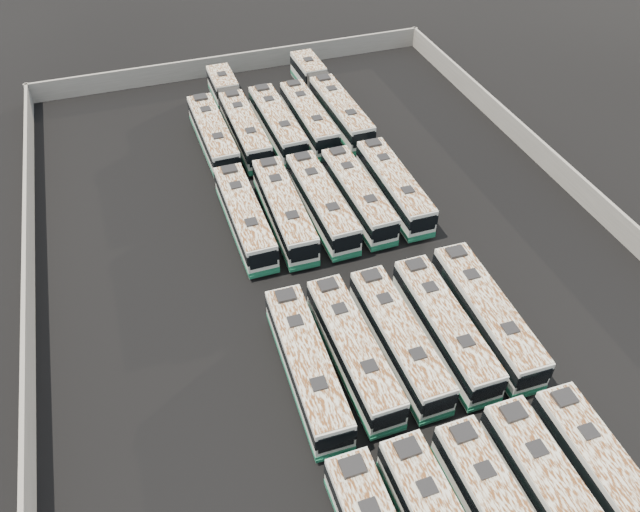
{
  "coord_description": "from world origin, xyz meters",
  "views": [
    {
      "loc": [
        -12.7,
        -30.35,
        32.82
      ],
      "look_at": [
        -1.67,
        1.86,
        1.6
      ],
      "focal_mm": 35.0,
      "sensor_mm": 36.0,
      "label": 1
    }
  ],
  "objects_px": {
    "bus_midback_far_right": "(394,187)",
    "bus_front_right": "(559,506)",
    "bus_midfront_right": "(444,327)",
    "bus_midback_far_left": "(245,217)",
    "bus_midfront_center": "(399,339)",
    "bus_back_far_right": "(329,98)",
    "bus_back_left": "(237,115)",
    "bus_back_center": "(277,124)",
    "bus_midback_right": "(358,195)",
    "bus_midback_left": "(284,210)",
    "bus_midfront_left": "(353,350)",
    "bus_back_far_left": "(213,135)",
    "bus_back_right": "(309,118)",
    "bus_midback_center": "(322,202)",
    "bus_midfront_far_left": "(307,365)",
    "bus_midfront_far_right": "(486,315)",
    "bus_front_far_right": "(610,485)"
  },
  "relations": [
    {
      "from": "bus_midfront_far_left",
      "to": "bus_front_right",
      "type": "bearing_deg",
      "value": -51.84
    },
    {
      "from": "bus_midback_far_right",
      "to": "bus_midfront_right",
      "type": "bearing_deg",
      "value": -101.59
    },
    {
      "from": "bus_midback_far_left",
      "to": "bus_midback_left",
      "type": "xyz_separation_m",
      "value": [
        3.22,
        -0.2,
        0.03
      ]
    },
    {
      "from": "bus_midback_right",
      "to": "bus_back_right",
      "type": "relative_size",
      "value": 0.99
    },
    {
      "from": "bus_midfront_center",
      "to": "bus_back_right",
      "type": "bearing_deg",
      "value": 82.89
    },
    {
      "from": "bus_midfront_right",
      "to": "bus_midback_far_left",
      "type": "relative_size",
      "value": 0.99
    },
    {
      "from": "bus_midback_center",
      "to": "bus_back_right",
      "type": "xyz_separation_m",
      "value": [
        3.19,
        13.14,
        -0.03
      ]
    },
    {
      "from": "bus_midback_far_right",
      "to": "bus_front_right",
      "type": "bearing_deg",
      "value": -96.46
    },
    {
      "from": "bus_midfront_far_left",
      "to": "bus_midback_far_left",
      "type": "bearing_deg",
      "value": 91.99
    },
    {
      "from": "bus_midfront_center",
      "to": "bus_back_far_right",
      "type": "distance_m",
      "value": 32.05
    },
    {
      "from": "bus_midback_far_right",
      "to": "bus_back_far_right",
      "type": "bearing_deg",
      "value": 90.36
    },
    {
      "from": "bus_midback_left",
      "to": "bus_midback_far_right",
      "type": "bearing_deg",
      "value": 1.74
    },
    {
      "from": "bus_midback_far_left",
      "to": "bus_back_left",
      "type": "distance_m",
      "value": 16.15
    },
    {
      "from": "bus_midfront_far_right",
      "to": "bus_back_right",
      "type": "xyz_separation_m",
      "value": [
        -3.24,
        28.38,
        -0.05
      ]
    },
    {
      "from": "bus_front_right",
      "to": "bus_midfront_center",
      "type": "distance_m",
      "value": 13.28
    },
    {
      "from": "bus_back_left",
      "to": "bus_back_right",
      "type": "height_order",
      "value": "same"
    },
    {
      "from": "bus_back_far_left",
      "to": "bus_midfront_right",
      "type": "bearing_deg",
      "value": -72.43
    },
    {
      "from": "bus_midfront_right",
      "to": "bus_midback_left",
      "type": "bearing_deg",
      "value": 113.04
    },
    {
      "from": "bus_midfront_left",
      "to": "bus_midback_left",
      "type": "xyz_separation_m",
      "value": [
        -0.09,
        15.17,
        0.05
      ]
    },
    {
      "from": "bus_back_left",
      "to": "bus_back_center",
      "type": "distance_m",
      "value": 4.39
    },
    {
      "from": "bus_midback_center",
      "to": "bus_midback_right",
      "type": "distance_m",
      "value": 3.19
    },
    {
      "from": "bus_midback_right",
      "to": "bus_back_far_right",
      "type": "distance_m",
      "value": 16.47
    },
    {
      "from": "bus_front_right",
      "to": "bus_back_center",
      "type": "xyz_separation_m",
      "value": [
        -3.26,
        41.19,
        -0.02
      ]
    },
    {
      "from": "bus_midfront_right",
      "to": "bus_back_far_right",
      "type": "distance_m",
      "value": 31.63
    },
    {
      "from": "bus_midback_far_right",
      "to": "bus_back_center",
      "type": "bearing_deg",
      "value": 116.8
    },
    {
      "from": "bus_front_far_right",
      "to": "bus_back_left",
      "type": "height_order",
      "value": "bus_front_far_right"
    },
    {
      "from": "bus_back_left",
      "to": "bus_back_center",
      "type": "xyz_separation_m",
      "value": [
        3.22,
        -2.98,
        0.03
      ]
    },
    {
      "from": "bus_midback_far_left",
      "to": "bus_midback_center",
      "type": "relative_size",
      "value": 0.99
    },
    {
      "from": "bus_midfront_far_left",
      "to": "bus_midfront_center",
      "type": "height_order",
      "value": "bus_midfront_far_left"
    },
    {
      "from": "bus_midback_far_right",
      "to": "bus_midback_left",
      "type": "bearing_deg",
      "value": -179.35
    },
    {
      "from": "bus_front_far_right",
      "to": "bus_back_far_left",
      "type": "relative_size",
      "value": 0.98
    },
    {
      "from": "bus_midback_center",
      "to": "bus_back_center",
      "type": "bearing_deg",
      "value": 89.19
    },
    {
      "from": "bus_midfront_right",
      "to": "bus_midback_center",
      "type": "height_order",
      "value": "bus_midback_center"
    },
    {
      "from": "bus_midback_far_left",
      "to": "bus_midback_far_right",
      "type": "relative_size",
      "value": 1.0
    },
    {
      "from": "bus_front_right",
      "to": "bus_midfront_left",
      "type": "bearing_deg",
      "value": 115.87
    },
    {
      "from": "bus_midback_far_left",
      "to": "bus_back_center",
      "type": "bearing_deg",
      "value": 63.26
    },
    {
      "from": "bus_midback_right",
      "to": "bus_back_far_left",
      "type": "xyz_separation_m",
      "value": [
        -9.47,
        12.97,
        0.06
      ]
    },
    {
      "from": "bus_front_right",
      "to": "bus_back_far_left",
      "type": "xyz_separation_m",
      "value": [
        -9.52,
        41.11,
        -0.01
      ]
    },
    {
      "from": "bus_back_far_right",
      "to": "bus_back_left",
      "type": "bearing_deg",
      "value": 179.26
    },
    {
      "from": "bus_midfront_left",
      "to": "bus_back_far_left",
      "type": "distance_m",
      "value": 28.32
    },
    {
      "from": "bus_midfront_left",
      "to": "bus_midback_left",
      "type": "distance_m",
      "value": 15.17
    },
    {
      "from": "bus_front_far_right",
      "to": "bus_midfront_center",
      "type": "height_order",
      "value": "bus_front_far_right"
    },
    {
      "from": "bus_midfront_right",
      "to": "bus_midback_far_left",
      "type": "bearing_deg",
      "value": 122.1
    },
    {
      "from": "bus_midback_right",
      "to": "bus_midfront_left",
      "type": "bearing_deg",
      "value": -113.6
    },
    {
      "from": "bus_midfront_far_right",
      "to": "bus_midback_right",
      "type": "xyz_separation_m",
      "value": [
        -3.24,
        15.27,
        -0.06
      ]
    },
    {
      "from": "bus_midfront_left",
      "to": "bus_midfront_right",
      "type": "relative_size",
      "value": 1.0
    },
    {
      "from": "bus_back_center",
      "to": "bus_back_right",
      "type": "relative_size",
      "value": 1.02
    },
    {
      "from": "bus_front_far_right",
      "to": "bus_midback_center",
      "type": "height_order",
      "value": "bus_midback_center"
    },
    {
      "from": "bus_midback_center",
      "to": "bus_midback_far_right",
      "type": "bearing_deg",
      "value": 0.09
    },
    {
      "from": "bus_midfront_far_left",
      "to": "bus_midfront_far_right",
      "type": "distance_m",
      "value": 12.7
    }
  ]
}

